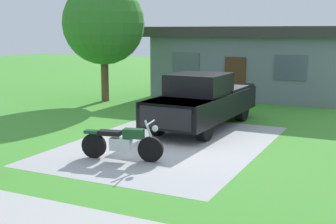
% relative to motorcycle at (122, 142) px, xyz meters
% --- Properties ---
extents(ground_plane, '(80.00, 80.00, 0.00)m').
position_rel_motorcycle_xyz_m(ground_plane, '(0.34, 2.03, -0.47)').
color(ground_plane, '#469831').
extents(driveway_pad, '(5.41, 7.66, 0.01)m').
position_rel_motorcycle_xyz_m(driveway_pad, '(0.34, 2.03, -0.47)').
color(driveway_pad, '#ABABAB').
rests_on(driveway_pad, ground).
extents(sidewalk_strip, '(36.00, 1.80, 0.01)m').
position_rel_motorcycle_xyz_m(sidewalk_strip, '(0.34, -3.97, -0.47)').
color(sidewalk_strip, '#B4B4AF').
rests_on(sidewalk_strip, ground).
extents(motorcycle, '(2.19, 0.81, 1.09)m').
position_rel_motorcycle_xyz_m(motorcycle, '(0.00, 0.00, 0.00)').
color(motorcycle, black).
rests_on(motorcycle, ground).
extents(pickup_truck, '(2.18, 5.69, 1.90)m').
position_rel_motorcycle_xyz_m(pickup_truck, '(0.39, 4.74, 0.48)').
color(pickup_truck, black).
rests_on(pickup_truck, ground).
extents(shade_tree, '(3.82, 3.82, 5.55)m').
position_rel_motorcycle_xyz_m(shade_tree, '(-6.04, 8.29, 3.16)').
color(shade_tree, brown).
rests_on(shade_tree, ground).
extents(neighbor_house, '(9.60, 5.60, 3.50)m').
position_rel_motorcycle_xyz_m(neighbor_house, '(-0.37, 13.18, 1.32)').
color(neighbor_house, slate).
rests_on(neighbor_house, ground).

